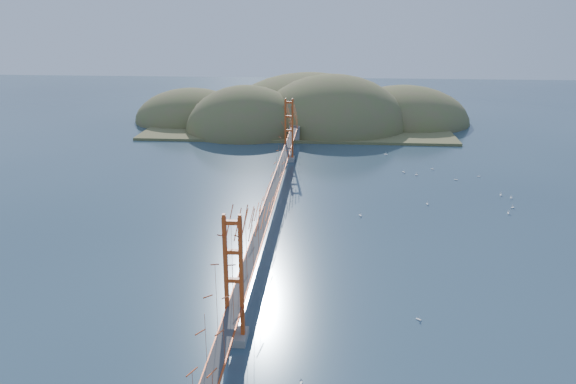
{
  "coord_description": "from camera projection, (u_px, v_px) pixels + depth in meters",
  "views": [
    {
      "loc": [
        7.85,
        -71.75,
        27.59
      ],
      "look_at": [
        2.19,
        0.0,
        3.75
      ],
      "focal_mm": 35.0,
      "sensor_mm": 36.0,
      "label": 1
    }
  ],
  "objects": [
    {
      "name": "sailboat_0",
      "position": [
        360.0,
        215.0,
        77.65
      ],
      "size": [
        0.56,
        0.56,
        0.62
      ],
      "color": "white",
      "rests_on": "ground"
    },
    {
      "name": "sailboat_4",
      "position": [
        511.0,
        197.0,
        84.8
      ],
      "size": [
        0.54,
        0.58,
        0.65
      ],
      "color": "white",
      "rests_on": "ground"
    },
    {
      "name": "ground",
      "position": [
        272.0,
        217.0,
        77.16
      ],
      "size": [
        320.0,
        320.0,
        0.0
      ],
      "primitive_type": "plane",
      "color": "#283E50",
      "rests_on": "ground"
    },
    {
      "name": "far_headlands",
      "position": [
        309.0,
        121.0,
        141.84
      ],
      "size": [
        84.0,
        58.0,
        25.0
      ],
      "color": "brown",
      "rests_on": "ground"
    },
    {
      "name": "sailboat_16",
      "position": [
        404.0,
        172.0,
        97.91
      ],
      "size": [
        0.65,
        0.65,
        0.68
      ],
      "color": "white",
      "rests_on": "ground"
    },
    {
      "name": "sailboat_1",
      "position": [
        427.0,
        204.0,
        82.13
      ],
      "size": [
        0.5,
        0.55,
        0.62
      ],
      "color": "white",
      "rests_on": "ground"
    },
    {
      "name": "sailboat_12",
      "position": [
        432.0,
        169.0,
        99.81
      ],
      "size": [
        0.58,
        0.58,
        0.63
      ],
      "color": "white",
      "rests_on": "ground"
    },
    {
      "name": "sailboat_10",
      "position": [
        301.0,
        382.0,
        43.09
      ],
      "size": [
        0.43,
        0.5,
        0.57
      ],
      "color": "white",
      "rests_on": "ground"
    },
    {
      "name": "sailboat_3",
      "position": [
        417.0,
        174.0,
        96.44
      ],
      "size": [
        0.65,
        0.65,
        0.68
      ],
      "color": "white",
      "rests_on": "ground"
    },
    {
      "name": "sailboat_9",
      "position": [
        501.0,
        195.0,
        86.09
      ],
      "size": [
        0.51,
        0.59,
        0.68
      ],
      "color": "white",
      "rests_on": "ground"
    },
    {
      "name": "bridge",
      "position": [
        272.0,
        168.0,
        75.13
      ],
      "size": [
        2.2,
        94.4,
        12.0
      ],
      "color": "gray",
      "rests_on": "ground"
    },
    {
      "name": "sailboat_17",
      "position": [
        479.0,
        176.0,
        95.52
      ],
      "size": [
        0.51,
        0.45,
        0.58
      ],
      "color": "white",
      "rests_on": "ground"
    },
    {
      "name": "sailboat_extra_0",
      "position": [
        419.0,
        319.0,
        51.87
      ],
      "size": [
        0.56,
        0.56,
        0.59
      ],
      "color": "white",
      "rests_on": "ground"
    },
    {
      "name": "sailboat_extra_1",
      "position": [
        456.0,
        179.0,
        93.71
      ],
      "size": [
        0.55,
        0.54,
        0.62
      ],
      "color": "white",
      "rests_on": "ground"
    },
    {
      "name": "sailboat_5",
      "position": [
        508.0,
        213.0,
        78.48
      ],
      "size": [
        0.51,
        0.6,
        0.69
      ],
      "color": "white",
      "rests_on": "ground"
    },
    {
      "name": "sailboat_7",
      "position": [
        386.0,
        154.0,
        109.7
      ],
      "size": [
        0.64,
        0.63,
        0.72
      ],
      "color": "white",
      "rests_on": "ground"
    },
    {
      "name": "sailboat_8",
      "position": [
        513.0,
        207.0,
        80.67
      ],
      "size": [
        0.65,
        0.65,
        0.69
      ],
      "color": "white",
      "rests_on": "ground"
    }
  ]
}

